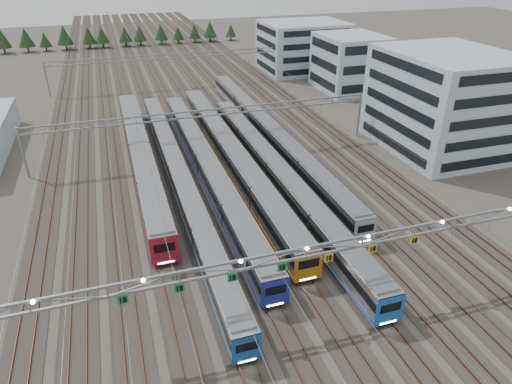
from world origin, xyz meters
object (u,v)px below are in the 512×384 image
object	(u,v)px
train_a	(141,154)
depot_bldg_mid	(350,63)
depot_bldg_north	(303,46)
train_c	(206,165)
train_f	(268,131)
gantry_far	(167,60)
train_b	(178,175)
train_d	(231,153)
gantry_near	(306,255)
depot_bldg_south	(444,101)
train_e	(276,172)
gantry_mid	(207,118)

from	to	relation	value
train_a	depot_bldg_mid	world-z (taller)	depot_bldg_mid
depot_bldg_mid	depot_bldg_north	xyz separation A→B (m)	(-2.98, 21.47, 0.09)
train_a	train_c	size ratio (longest dim) A/B	0.90
train_f	gantry_far	xyz separation A→B (m)	(-11.25, 42.92, 4.28)
gantry_far	depot_bldg_north	size ratio (longest dim) A/B	2.56
train_a	train_b	size ratio (longest dim) A/B	0.79
train_a	train_c	bearing A→B (deg)	-36.44
train_d	gantry_far	xyz separation A→B (m)	(-2.25, 50.80, 4.11)
gantry_near	depot_bldg_south	xyz separation A→B (m)	(38.65, 31.36, 1.03)
train_b	train_c	bearing A→B (deg)	20.49
train_a	train_e	size ratio (longest dim) A/B	0.91
depot_bldg_mid	depot_bldg_south	bearing A→B (deg)	-94.17
train_d	gantry_mid	size ratio (longest dim) A/B	1.08
train_d	train_f	xyz separation A→B (m)	(9.00, 7.88, -0.17)
gantry_near	depot_bldg_south	bearing A→B (deg)	39.06
gantry_near	train_c	bearing A→B (deg)	93.97
train_d	train_e	xyz separation A→B (m)	(4.50, -8.31, -0.16)
gantry_near	gantry_far	bearing A→B (deg)	89.97
train_d	gantry_near	xyz separation A→B (m)	(-2.30, -34.32, 4.81)
train_b	depot_bldg_north	size ratio (longest dim) A/B	3.11
depot_bldg_south	depot_bldg_mid	size ratio (longest dim) A/B	1.38
gantry_near	gantry_mid	distance (m)	40.12
train_b	train_f	distance (m)	21.73
depot_bldg_north	train_a	bearing A→B (deg)	-133.61
depot_bldg_south	gantry_near	bearing A→B (deg)	-140.94
train_f	gantry_near	bearing A→B (deg)	-104.99
train_c	gantry_far	world-z (taller)	gantry_far
train_f	depot_bldg_mid	bearing A→B (deg)	41.66
gantry_mid	depot_bldg_mid	world-z (taller)	depot_bldg_mid
train_c	depot_bldg_south	size ratio (longest dim) A/B	2.76
train_d	train_e	bearing A→B (deg)	-61.55
gantry_near	gantry_mid	size ratio (longest dim) A/B	1.00
gantry_near	train_e	bearing A→B (deg)	75.36
gantry_mid	depot_bldg_mid	size ratio (longest dim) A/B	3.52
gantry_far	train_f	bearing A→B (deg)	-75.31
train_d	depot_bldg_north	xyz separation A→B (m)	(36.13, 56.13, 4.19)
train_e	depot_bldg_mid	distance (m)	55.34
train_b	depot_bldg_south	world-z (taller)	depot_bldg_south
depot_bldg_south	train_a	bearing A→B (deg)	172.02
train_c	train_f	bearing A→B (deg)	37.86
train_e	depot_bldg_south	distance (m)	32.85
depot_bldg_north	train_d	bearing A→B (deg)	-122.76
train_b	depot_bldg_mid	distance (m)	62.06
train_b	gantry_near	distance (m)	31.19
train_a	train_b	world-z (taller)	train_a
train_c	depot_bldg_south	bearing A→B (deg)	-0.48
gantry_mid	depot_bldg_north	world-z (taller)	depot_bldg_north
train_f	depot_bldg_north	bearing A→B (deg)	60.65
depot_bldg_mid	train_d	bearing A→B (deg)	-138.44
train_e	gantry_far	world-z (taller)	gantry_far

